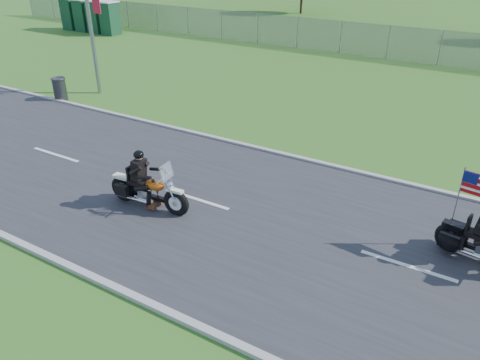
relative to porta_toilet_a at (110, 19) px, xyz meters
The scene contains 11 objects.
ground 27.83m from the porta_toilet_a, 37.69° to the right, with size 420.00×420.00×0.00m, color #385B1C.
road 27.83m from the porta_toilet_a, 37.69° to the right, with size 120.00×8.00×0.04m, color #28282B.
curb_north 25.55m from the porta_toilet_a, 30.48° to the right, with size 120.00×0.18×0.12m, color #9E9B93.
curb_south 30.47m from the porta_toilet_a, 43.74° to the right, with size 120.00×0.18×0.12m, color #9E9B93.
fence 17.26m from the porta_toilet_a, 10.01° to the left, with size 60.00×0.03×2.00m, color gray.
porta_toilet_a is the anchor object (origin of this frame).
porta_toilet_b 1.40m from the porta_toilet_a, behind, with size 1.10×1.10×2.30m, color #143F24.
porta_toilet_c 2.80m from the porta_toilet_a, behind, with size 1.10×1.10×2.30m, color #143F24.
porta_toilet_d 4.20m from the porta_toilet_a, behind, with size 1.10×1.10×2.30m, color #143F24.
motorcycle_lead 26.23m from the porta_toilet_a, 43.35° to the right, with size 2.59×0.74×1.74m.
trash_can 15.74m from the porta_toilet_a, 53.85° to the right, with size 0.59×0.59×1.01m, color #343439.
Camera 1 is at (5.07, -9.41, 6.88)m, focal length 35.00 mm.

